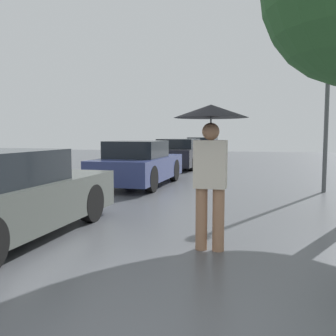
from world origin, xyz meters
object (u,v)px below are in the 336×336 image
(parked_car_farthest, at_px, (203,149))
(parked_car_third, at_px, (180,154))
(parked_car_second, at_px, (139,164))
(street_lamp, at_px, (328,75))
(pedestrian, at_px, (211,141))

(parked_car_farthest, bearing_deg, parked_car_third, -90.48)
(parked_car_second, distance_m, parked_car_third, 5.85)
(street_lamp, bearing_deg, parked_car_farthest, 113.45)
(parked_car_farthest, bearing_deg, parked_car_second, -89.44)
(parked_car_third, distance_m, street_lamp, 8.05)
(parked_car_third, height_order, street_lamp, street_lamp)
(pedestrian, height_order, street_lamp, street_lamp)
(parked_car_farthest, relative_size, street_lamp, 0.89)
(pedestrian, relative_size, street_lamp, 0.41)
(parked_car_farthest, distance_m, street_lamp, 12.82)
(pedestrian, bearing_deg, street_lamp, 69.20)
(parked_car_second, xyz_separation_m, parked_car_farthest, (-0.11, 11.60, -0.01))
(parked_car_third, relative_size, street_lamp, 1.02)
(parked_car_second, height_order, parked_car_third, parked_car_second)
(parked_car_second, bearing_deg, parked_car_farthest, 90.56)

